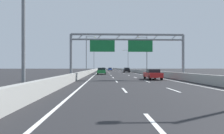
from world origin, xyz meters
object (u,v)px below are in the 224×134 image
Objects in this scene: silver_car at (103,70)px; red_car at (153,74)px; streetlamp_left_near at (28,0)px; green_car at (101,71)px; streetlamp_right_far at (128,59)px; streetlamp_left_mid at (87,52)px; yellow_car at (103,69)px; white_car at (103,71)px; black_car at (126,70)px; blue_car at (110,69)px; streetlamp_left_far at (94,59)px; streetlamp_right_mid at (146,53)px; sign_gantry at (126,45)px.

silver_car is 1.06× the size of red_car.
streetlamp_left_near is 2.07× the size of green_car.
green_car is at bearing -104.13° from streetlamp_right_far.
streetlamp_left_mid reaches higher than silver_car.
yellow_car is 0.97× the size of white_car.
green_car is at bearing 110.47° from red_car.
streetlamp_right_far reaches higher than black_car.
blue_car is (7.26, 50.54, -4.65)m from streetlamp_left_mid.
black_car is at bearing -68.18° from streetlamp_left_far.
black_car is at bearing -84.05° from blue_car.
blue_car is 0.90× the size of green_car.
streetlamp_right_mid is 1.00× the size of streetlamp_right_far.
black_car is at bearing 46.71° from streetlamp_left_mid.
sign_gantry reaches higher than yellow_car.
streetlamp_right_far is at bearing 86.36° from red_car.
streetlamp_left_far is 1.00× the size of streetlamp_right_far.
streetlamp_left_mid is (-7.26, 23.57, 0.60)m from sign_gantry.
yellow_car is 83.53m from green_car.
sign_gantry is at bearing -96.45° from black_car.
streetlamp_left_far is 2.17× the size of red_car.
streetlamp_right_mid is at bearing 71.97° from sign_gantry.
yellow_car is at bearing 88.13° from streetlamp_left_near.
streetlamp_right_mid is 1.00× the size of streetlamp_left_far.
streetlamp_right_far is (14.93, 0.00, 0.00)m from streetlamp_left_far.
streetlamp_right_far is (14.93, 80.31, 0.00)m from streetlamp_left_near.
streetlamp_left_near reaches higher than yellow_car.
yellow_car reaches higher than white_car.
streetlamp_left_mid and streetlamp_left_far have the same top height.
streetlamp_left_near is at bearing -90.00° from streetlamp_left_far.
streetlamp_left_near is 2.12× the size of black_car.
black_car is at bearing -40.61° from silver_car.
sign_gantry is at bearing -83.50° from streetlamp_left_far.
streetlamp_left_near is 81.69m from streetlamp_right_far.
streetlamp_right_far is at bearing 82.62° from black_car.
white_car is at bearing 85.12° from streetlamp_left_near.
streetlamp_right_mid is 2.21× the size of white_car.
red_car is at bearing -69.53° from green_car.
blue_car is 0.96× the size of white_car.
silver_car is (3.78, 58.56, -4.63)m from streetlamp_left_near.
streetlamp_right_mid is 13.34m from black_car.
streetlamp_left_far is 30.70m from black_car.
streetlamp_left_mid is 14.93m from streetlamp_right_mid.
green_car reaches higher than blue_car.
white_car is at bearing -140.34° from black_car.
streetlamp_right_far is at bearing 62.85° from silver_car.
sign_gantry is 19.65m from green_car.
silver_car is 1.07× the size of white_car.
streetlamp_left_mid is at bearing 90.00° from streetlamp_left_near.
black_car is 1.04× the size of white_car.
silver_car is 60.45m from yellow_car.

